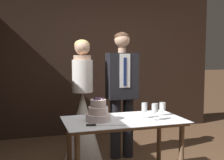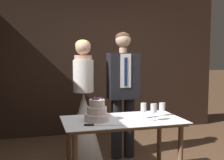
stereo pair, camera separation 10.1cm
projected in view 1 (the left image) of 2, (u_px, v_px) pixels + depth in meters
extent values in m
cube|color=black|center=(90.00, 57.00, 5.28)|extent=(4.96, 0.12, 2.87)
cylinder|color=#8E6B4C|center=(181.00, 158.00, 3.03)|extent=(0.06, 0.06, 0.74)
cylinder|color=#8E6B4C|center=(69.00, 153.00, 3.21)|extent=(0.06, 0.06, 0.74)
cylinder|color=#8E6B4C|center=(159.00, 143.00, 3.54)|extent=(0.06, 0.06, 0.74)
cube|color=#8E6B4C|center=(124.00, 121.00, 3.08)|extent=(1.25, 0.65, 0.03)
cube|color=white|center=(124.00, 119.00, 3.08)|extent=(1.31, 0.71, 0.01)
cylinder|color=beige|center=(98.00, 117.00, 3.01)|extent=(0.27, 0.27, 0.07)
cylinder|color=beige|center=(98.00, 110.00, 3.00)|extent=(0.21, 0.21, 0.08)
cylinder|color=beige|center=(98.00, 103.00, 2.99)|extent=(0.17, 0.17, 0.08)
sphere|color=#2D1933|center=(103.00, 99.00, 3.00)|extent=(0.02, 0.02, 0.02)
sphere|color=#2D1933|center=(100.00, 98.00, 3.02)|extent=(0.02, 0.02, 0.02)
sphere|color=#2D1933|center=(96.00, 98.00, 3.02)|extent=(0.02, 0.02, 0.02)
sphere|color=#2D1933|center=(97.00, 99.00, 2.99)|extent=(0.02, 0.02, 0.02)
sphere|color=#2D1933|center=(95.00, 99.00, 2.96)|extent=(0.02, 0.02, 0.02)
sphere|color=#2D1933|center=(98.00, 99.00, 2.97)|extent=(0.02, 0.02, 0.02)
sphere|color=#2D1933|center=(100.00, 99.00, 2.98)|extent=(0.02, 0.02, 0.02)
cube|color=silver|center=(111.00, 125.00, 2.80)|extent=(0.30, 0.09, 0.00)
cylinder|color=black|center=(91.00, 125.00, 2.79)|extent=(0.10, 0.04, 0.02)
cylinder|color=silver|center=(144.00, 118.00, 3.13)|extent=(0.06, 0.06, 0.00)
cylinder|color=silver|center=(144.00, 115.00, 3.13)|extent=(0.01, 0.01, 0.07)
cylinder|color=silver|center=(144.00, 107.00, 3.12)|extent=(0.06, 0.06, 0.10)
cylinder|color=silver|center=(155.00, 120.00, 3.03)|extent=(0.07, 0.07, 0.00)
cylinder|color=silver|center=(155.00, 116.00, 3.02)|extent=(0.01, 0.01, 0.09)
cylinder|color=silver|center=(155.00, 108.00, 3.02)|extent=(0.07, 0.07, 0.09)
cylinder|color=maroon|center=(155.00, 110.00, 3.02)|extent=(0.06, 0.06, 0.03)
cylinder|color=silver|center=(162.00, 115.00, 3.28)|extent=(0.07, 0.07, 0.00)
cylinder|color=silver|center=(162.00, 112.00, 3.27)|extent=(0.01, 0.01, 0.07)
cylinder|color=silver|center=(162.00, 106.00, 3.27)|extent=(0.07, 0.07, 0.08)
cone|color=white|center=(83.00, 127.00, 3.87)|extent=(0.54, 0.54, 0.98)
cylinder|color=white|center=(82.00, 76.00, 3.81)|extent=(0.28, 0.28, 0.44)
cylinder|color=#DBAD8E|center=(82.00, 58.00, 3.78)|extent=(0.24, 0.24, 0.06)
sphere|color=#DBAD8E|center=(82.00, 48.00, 3.77)|extent=(0.21, 0.21, 0.21)
ellipsoid|color=#D6B770|center=(82.00, 45.00, 3.78)|extent=(0.21, 0.21, 0.15)
cylinder|color=black|center=(115.00, 129.00, 4.01)|extent=(0.15, 0.15, 0.86)
cylinder|color=black|center=(128.00, 127.00, 4.07)|extent=(0.15, 0.15, 0.86)
cube|color=black|center=(122.00, 76.00, 3.97)|extent=(0.43, 0.24, 0.65)
cube|color=white|center=(125.00, 71.00, 3.85)|extent=(0.15, 0.01, 0.47)
cube|color=navy|center=(125.00, 72.00, 3.84)|extent=(0.04, 0.01, 0.39)
cylinder|color=#DBAD8E|center=(122.00, 50.00, 3.94)|extent=(0.11, 0.11, 0.07)
sphere|color=#DBAD8E|center=(122.00, 40.00, 3.92)|extent=(0.22, 0.22, 0.22)
ellipsoid|color=#472D1E|center=(122.00, 37.00, 3.93)|extent=(0.22, 0.22, 0.14)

